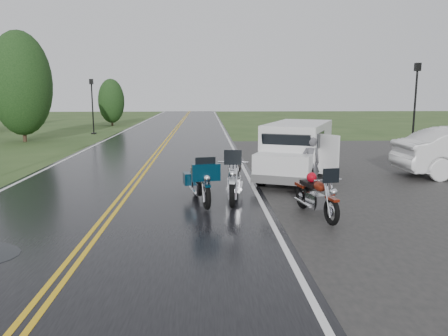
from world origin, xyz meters
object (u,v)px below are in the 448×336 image
at_px(lamp_post_far_right, 415,105).
at_px(motorcycle_silver, 233,182).
at_px(person_at_van, 311,164).
at_px(motorcycle_red, 332,201).
at_px(lamp_post_far_left, 93,106).
at_px(motorcycle_teal, 206,186).
at_px(van_white, 262,156).

bearing_deg(lamp_post_far_right, motorcycle_silver, -129.87).
bearing_deg(person_at_van, motorcycle_red, 75.32).
distance_m(motorcycle_red, person_at_van, 3.85).
distance_m(motorcycle_red, lamp_post_far_left, 24.98).
relative_size(motorcycle_red, person_at_van, 1.32).
distance_m(motorcycle_teal, lamp_post_far_right, 17.51).
bearing_deg(lamp_post_far_right, lamp_post_far_left, 157.65).
bearing_deg(van_white, motorcycle_silver, -88.34).
height_order(motorcycle_red, person_at_van, person_at_van).
xyz_separation_m(motorcycle_silver, lamp_post_far_left, (-8.63, 20.99, 1.24)).
bearing_deg(motorcycle_red, lamp_post_far_right, 47.31).
bearing_deg(motorcycle_teal, lamp_post_far_right, 38.24).
bearing_deg(motorcycle_red, motorcycle_teal, 140.86).
xyz_separation_m(motorcycle_red, person_at_van, (0.45, 3.82, 0.18)).
distance_m(person_at_van, lamp_post_far_left, 21.82).
relative_size(motorcycle_silver, person_at_van, 1.53).
bearing_deg(person_at_van, van_white, -28.48).
bearing_deg(lamp_post_far_right, motorcycle_teal, -131.25).
distance_m(van_white, person_at_van, 1.53).
bearing_deg(motorcycle_teal, van_white, 48.58).
xyz_separation_m(motorcycle_red, motorcycle_silver, (-2.07, 1.55, 0.10)).
bearing_deg(lamp_post_far_left, motorcycle_red, -64.60).
distance_m(motorcycle_red, motorcycle_silver, 2.59).
bearing_deg(motorcycle_teal, motorcycle_red, -38.08).
xyz_separation_m(motorcycle_teal, motorcycle_silver, (0.65, 0.12, 0.06)).
height_order(motorcycle_red, lamp_post_far_right, lamp_post_far_right).
xyz_separation_m(motorcycle_teal, person_at_van, (3.17, 2.40, 0.14)).
bearing_deg(lamp_post_far_left, person_at_van, -59.21).
xyz_separation_m(motorcycle_red, motorcycle_teal, (-2.72, 1.42, 0.04)).
distance_m(motorcycle_teal, person_at_van, 3.98).
bearing_deg(lamp_post_far_left, van_white, -61.84).
bearing_deg(person_at_van, lamp_post_far_right, -135.78).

